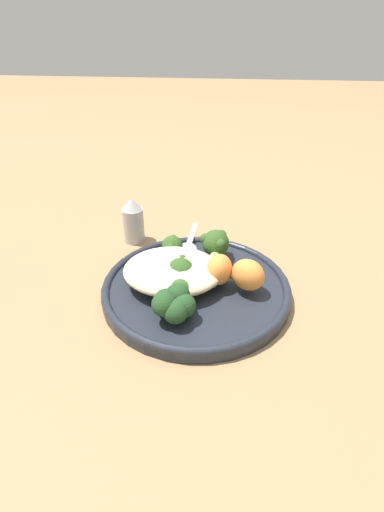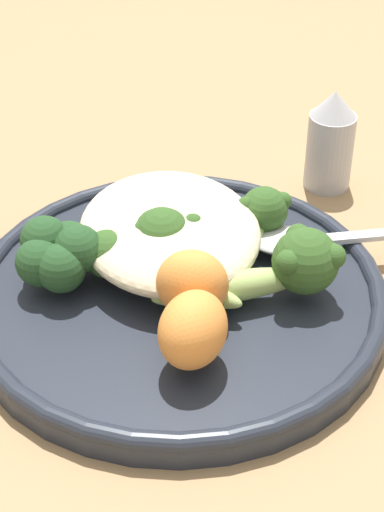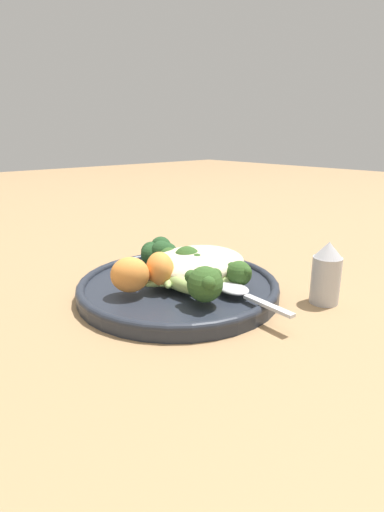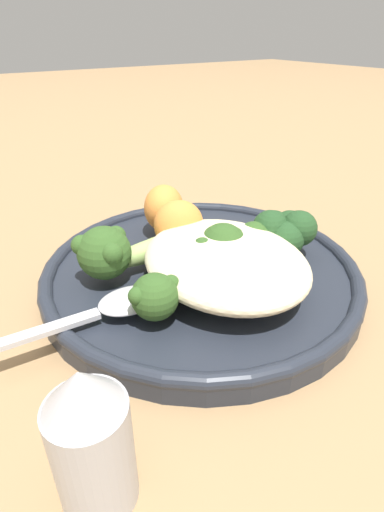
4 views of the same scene
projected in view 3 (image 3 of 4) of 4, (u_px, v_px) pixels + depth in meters
The scene contains 13 objects.
ground_plane at pixel (176, 293), 0.55m from camera, with size 4.00×4.00×0.00m, color #9E7A51.
plate at pixel (180, 286), 0.54m from camera, with size 0.27×0.27×0.02m.
quinoa_mound at pixel (197, 262), 0.56m from camera, with size 0.14×0.12×0.03m, color beige.
broccoli_stalk_0 at pixel (196, 283), 0.48m from camera, with size 0.05×0.12×0.04m.
broccoli_stalk_1 at pixel (222, 276), 0.51m from camera, with size 0.11×0.10×0.03m.
broccoli_stalk_2 at pixel (202, 272), 0.53m from camera, with size 0.12×0.05×0.03m.
broccoli_stalk_3 at pixel (188, 263), 0.55m from camera, with size 0.09×0.05×0.04m.
broccoli_stalk_4 at pixel (169, 265), 0.56m from camera, with size 0.09×0.10×0.03m.
sweet_potato_chunk_0 at pixel (131, 275), 0.49m from camera, with size 0.05×0.04×0.04m, color orange.
sweet_potato_chunk_1 at pixel (160, 269), 0.51m from camera, with size 0.04×0.04×0.04m, color orange.
kale_tuft at pixel (158, 252), 0.60m from camera, with size 0.06×0.06×0.04m.
spoon at pixel (238, 291), 0.49m from camera, with size 0.04×0.12×0.01m.
salt_shaker at pixel (326, 273), 0.51m from camera, with size 0.04×0.04×0.08m.
Camera 3 is at (0.32, 0.40, 0.21)m, focal length 28.00 mm.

